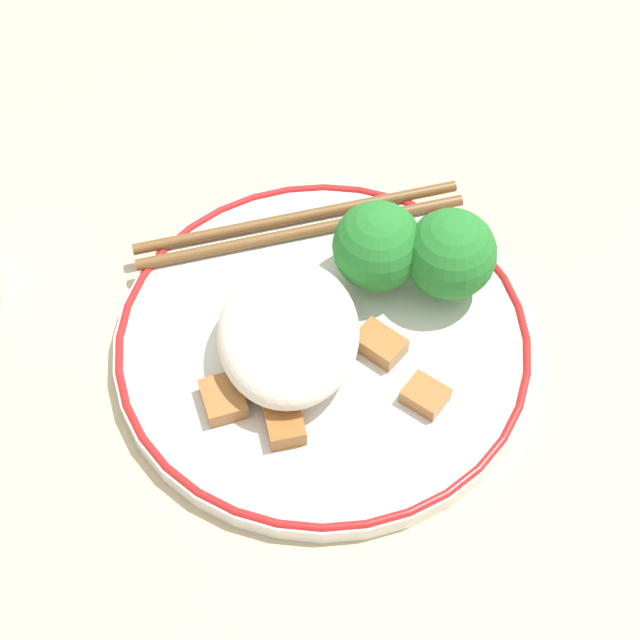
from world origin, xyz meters
name	(u,v)px	position (x,y,z in m)	size (l,w,h in m)	color
ground_plane	(320,350)	(0.00, 0.00, 0.00)	(3.00, 3.00, 0.00)	#C6B28E
plate	(320,343)	(0.00, 0.00, 0.01)	(0.25, 0.25, 0.02)	white
rice_mound	(285,332)	(-0.01, 0.02, 0.03)	(0.10, 0.08, 0.04)	white
broccoli_back_left	(447,254)	(0.04, -0.08, 0.05)	(0.06, 0.06, 0.06)	#7FB756
broccoli_back_center	(375,247)	(0.05, -0.03, 0.04)	(0.06, 0.06, 0.06)	#7FB756
meat_near_front	(422,396)	(-0.04, -0.06, 0.02)	(0.03, 0.03, 0.01)	#9E6633
meat_near_left	(220,399)	(-0.05, 0.06, 0.02)	(0.03, 0.03, 0.01)	#9E6633
meat_near_right	(377,344)	(-0.01, -0.03, 0.02)	(0.03, 0.03, 0.01)	#9E6633
meat_near_back	(279,414)	(-0.06, 0.02, 0.02)	(0.04, 0.03, 0.01)	#995B28
chopsticks	(297,224)	(0.09, 0.02, 0.02)	(0.08, 0.22, 0.01)	brown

